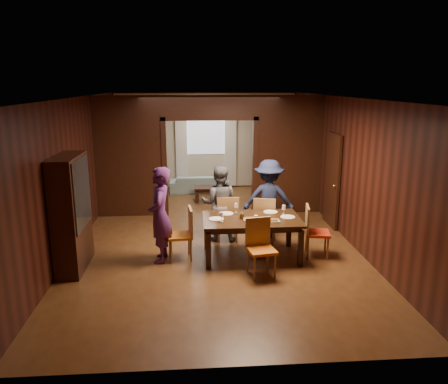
{
  "coord_description": "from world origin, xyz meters",
  "views": [
    {
      "loc": [
        -0.44,
        -8.87,
        3.19
      ],
      "look_at": [
        0.19,
        -0.4,
        1.05
      ],
      "focal_mm": 35.0,
      "sensor_mm": 36.0,
      "label": 1
    }
  ],
  "objects": [
    {
      "name": "chair_far_l",
      "position": [
        0.26,
        -0.33,
        0.48
      ],
      "size": [
        0.44,
        0.44,
        0.97
      ],
      "primitive_type": null,
      "rotation": [
        0.0,
        0.0,
        3.14
      ],
      "color": "#C65812",
      "rests_on": "floor"
    },
    {
      "name": "plate_far_l",
      "position": [
        0.19,
        -0.95,
        0.77
      ],
      "size": [
        0.27,
        0.27,
        0.01
      ],
      "primitive_type": "cylinder",
      "color": "silver",
      "rests_on": "dining_table"
    },
    {
      "name": "sofa",
      "position": [
        -0.24,
        3.85,
        0.25
      ],
      "size": [
        1.74,
        0.69,
        0.51
      ],
      "primitive_type": "imported",
      "rotation": [
        0.0,
        0.0,
        3.15
      ],
      "color": "#8EB2BA",
      "rests_on": "floor"
    },
    {
      "name": "floor",
      "position": [
        0.0,
        0.0,
        0.0
      ],
      "size": [
        9.0,
        9.0,
        0.0
      ],
      "primitive_type": "plane",
      "color": "#4D2C15",
      "rests_on": "ground"
    },
    {
      "name": "door_right",
      "position": [
        2.7,
        0.5,
        1.05
      ],
      "size": [
        0.06,
        0.9,
        2.1
      ],
      "primitive_type": "cube",
      "color": "black",
      "rests_on": "floor"
    },
    {
      "name": "curtain_left",
      "position": [
        -0.75,
        4.4,
        1.25
      ],
      "size": [
        0.35,
        0.06,
        2.4
      ],
      "primitive_type": "cube",
      "color": "white",
      "rests_on": "back_wall"
    },
    {
      "name": "chair_far_r",
      "position": [
        1.02,
        -0.48,
        0.48
      ],
      "size": [
        0.53,
        0.53,
        0.97
      ],
      "primitive_type": null,
      "rotation": [
        0.0,
        0.0,
        2.9
      ],
      "color": "#C64D12",
      "rests_on": "floor"
    },
    {
      "name": "dining_table",
      "position": [
        0.64,
        -1.25,
        0.38
      ],
      "size": [
        1.8,
        1.12,
        0.76
      ],
      "primitive_type": "cube",
      "color": "black",
      "rests_on": "floor"
    },
    {
      "name": "tumbler",
      "position": [
        0.67,
        -1.54,
        0.83
      ],
      "size": [
        0.07,
        0.07,
        0.14
      ],
      "primitive_type": "cylinder",
      "color": "white",
      "rests_on": "dining_table"
    },
    {
      "name": "plate_near",
      "position": [
        0.65,
        -1.56,
        0.77
      ],
      "size": [
        0.27,
        0.27,
        0.01
      ],
      "primitive_type": "cylinder",
      "color": "silver",
      "rests_on": "dining_table"
    },
    {
      "name": "plate_left",
      "position": [
        -0.01,
        -1.27,
        0.77
      ],
      "size": [
        0.27,
        0.27,
        0.01
      ],
      "primitive_type": "cylinder",
      "color": "white",
      "rests_on": "dining_table"
    },
    {
      "name": "plate_far_r",
      "position": [
        1.05,
        -0.91,
        0.77
      ],
      "size": [
        0.27,
        0.27,
        0.01
      ],
      "primitive_type": "cylinder",
      "color": "white",
      "rests_on": "dining_table"
    },
    {
      "name": "person_purple",
      "position": [
        -1.03,
        -1.3,
        0.87
      ],
      "size": [
        0.44,
        0.65,
        1.75
      ],
      "primitive_type": "imported",
      "rotation": [
        0.0,
        0.0,
        -1.61
      ],
      "color": "#4B205E",
      "rests_on": "floor"
    },
    {
      "name": "serving_bowl",
      "position": [
        0.79,
        -1.16,
        0.8
      ],
      "size": [
        0.34,
        0.34,
        0.08
      ],
      "primitive_type": "imported",
      "color": "black",
      "rests_on": "dining_table"
    },
    {
      "name": "wineglass_left",
      "position": [
        0.07,
        -1.43,
        0.85
      ],
      "size": [
        0.08,
        0.08,
        0.18
      ],
      "primitive_type": null,
      "color": "white",
      "rests_on": "dining_table"
    },
    {
      "name": "person_navy",
      "position": [
        1.14,
        -0.22,
        0.83
      ],
      "size": [
        1.16,
        0.78,
        1.66
      ],
      "primitive_type": "imported",
      "rotation": [
        0.0,
        0.0,
        2.98
      ],
      "color": "#181F3C",
      "rests_on": "floor"
    },
    {
      "name": "plate_right",
      "position": [
        1.31,
        -1.25,
        0.77
      ],
      "size": [
        0.27,
        0.27,
        0.01
      ],
      "primitive_type": "cylinder",
      "color": "silver",
      "rests_on": "dining_table"
    },
    {
      "name": "person_grey",
      "position": [
        0.1,
        -0.29,
        0.78
      ],
      "size": [
        0.85,
        0.72,
        1.56
      ],
      "primitive_type": "imported",
      "rotation": [
        0.0,
        0.0,
        2.96
      ],
      "color": "#525259",
      "rests_on": "floor"
    },
    {
      "name": "chair_near",
      "position": [
        0.7,
        -2.08,
        0.48
      ],
      "size": [
        0.51,
        0.51,
        0.97
      ],
      "primitive_type": null,
      "rotation": [
        0.0,
        0.0,
        0.18
      ],
      "color": "#C76112",
      "rests_on": "floor"
    },
    {
      "name": "room_walls",
      "position": [
        0.0,
        1.89,
        1.51
      ],
      "size": [
        5.52,
        9.01,
        2.9
      ],
      "color": "black",
      "rests_on": "floor"
    },
    {
      "name": "ceiling",
      "position": [
        0.0,
        0.0,
        2.9
      ],
      "size": [
        5.5,
        9.0,
        0.02
      ],
      "primitive_type": "cube",
      "color": "silver",
      "rests_on": "room_walls"
    },
    {
      "name": "wineglass_right",
      "position": [
        1.27,
        -1.07,
        0.85
      ],
      "size": [
        0.08,
        0.08,
        0.18
      ],
      "primitive_type": null,
      "color": "silver",
      "rests_on": "dining_table"
    },
    {
      "name": "platter_b",
      "position": [
        0.97,
        -1.47,
        0.78
      ],
      "size": [
        0.3,
        0.2,
        0.04
      ],
      "primitive_type": "cube",
      "color": "gray",
      "rests_on": "dining_table"
    },
    {
      "name": "hutch",
      "position": [
        -2.53,
        -1.5,
        1.0
      ],
      "size": [
        0.4,
        1.2,
        2.0
      ],
      "primitive_type": "cube",
      "color": "black",
      "rests_on": "floor"
    },
    {
      "name": "condiment_jar",
      "position": [
        0.45,
        -1.27,
        0.82
      ],
      "size": [
        0.08,
        0.08,
        0.11
      ],
      "primitive_type": null,
      "color": "#462810",
      "rests_on": "dining_table"
    },
    {
      "name": "window_far",
      "position": [
        0.0,
        4.44,
        1.7
      ],
      "size": [
        1.2,
        0.03,
        1.3
      ],
      "primitive_type": "cube",
      "color": "silver",
      "rests_on": "back_wall"
    },
    {
      "name": "chair_left",
      "position": [
        -0.68,
        -1.25,
        0.48
      ],
      "size": [
        0.48,
        0.48,
        0.97
      ],
      "primitive_type": null,
      "rotation": [
        0.0,
        0.0,
        -1.47
      ],
      "color": "#BF5F12",
      "rests_on": "floor"
    },
    {
      "name": "curtain_right",
      "position": [
        0.75,
        4.4,
        1.25
      ],
      "size": [
        0.35,
        0.06,
        2.4
      ],
      "primitive_type": "cube",
      "color": "white",
      "rests_on": "back_wall"
    },
    {
      "name": "coffee_table",
      "position": [
        0.0,
        2.79,
        0.2
      ],
      "size": [
        0.8,
        0.5,
        0.4
      ],
      "primitive_type": "cube",
      "color": "black",
      "rests_on": "floor"
    },
    {
      "name": "platter_a",
      "position": [
        0.63,
        -1.35,
        0.78
      ],
      "size": [
        0.3,
        0.2,
        0.04
      ],
      "primitive_type": "cube",
      "color": "gray",
      "rests_on": "dining_table"
    },
    {
      "name": "wineglass_far",
      "position": [
        0.39,
        -0.86,
        0.85
      ],
      "size": [
        0.08,
        0.08,
        0.18
      ],
      "primitive_type": null,
      "color": "white",
      "rests_on": "dining_table"
    },
    {
      "name": "chair_right",
      "position": [
        1.88,
        -1.3,
        0.48
      ],
      "size": [
        0.51,
        0.51,
        0.97
      ],
      "primitive_type": null,
      "rotation": [
        0.0,
        0.0,
        1.4
      ],
      "color": "red",
      "rests_on": "floor"
    }
  ]
}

